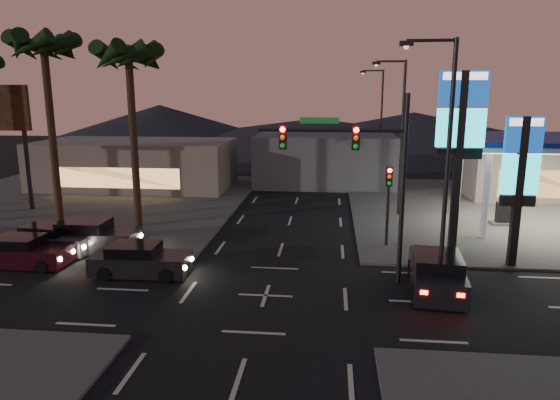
# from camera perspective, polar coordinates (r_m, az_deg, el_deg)

# --- Properties ---
(ground) EXTENTS (140.00, 140.00, 0.00)m
(ground) POSITION_cam_1_polar(r_m,az_deg,el_deg) (20.49, -1.65, -10.86)
(ground) COLOR black
(ground) RESTS_ON ground
(corner_lot_ne) EXTENTS (24.00, 24.00, 0.12)m
(corner_lot_ne) POSITION_cam_1_polar(r_m,az_deg,el_deg) (38.06, 26.49, -1.16)
(corner_lot_ne) COLOR #47443F
(corner_lot_ne) RESTS_ON ground
(corner_lot_nw) EXTENTS (24.00, 24.00, 0.12)m
(corner_lot_nw) POSITION_cam_1_polar(r_m,az_deg,el_deg) (40.10, -21.75, -0.11)
(corner_lot_nw) COLOR #47443F
(corner_lot_nw) RESTS_ON ground
(convenience_store) EXTENTS (10.00, 6.00, 4.00)m
(convenience_store) POSITION_cam_1_polar(r_m,az_deg,el_deg) (43.02, 26.94, 2.85)
(convenience_store) COLOR #726B5B
(convenience_store) RESTS_ON ground
(pylon_sign_tall) EXTENTS (2.20, 0.35, 9.00)m
(pylon_sign_tall) POSITION_cam_1_polar(r_m,az_deg,el_deg) (24.96, 19.94, 7.75)
(pylon_sign_tall) COLOR black
(pylon_sign_tall) RESTS_ON ground
(pylon_sign_short) EXTENTS (1.60, 0.35, 7.00)m
(pylon_sign_short) POSITION_cam_1_polar(r_m,az_deg,el_deg) (24.92, 25.79, 3.22)
(pylon_sign_short) COLOR black
(pylon_sign_short) RESTS_ON ground
(traffic_signal_mast) EXTENTS (6.10, 0.39, 8.00)m
(traffic_signal_mast) POSITION_cam_1_polar(r_m,az_deg,el_deg) (20.89, 9.28, 4.35)
(traffic_signal_mast) COLOR black
(traffic_signal_mast) RESTS_ON ground
(pedestal_signal) EXTENTS (0.32, 0.39, 4.30)m
(pedestal_signal) POSITION_cam_1_polar(r_m,az_deg,el_deg) (26.33, 12.29, 0.76)
(pedestal_signal) COLOR black
(pedestal_signal) RESTS_ON ground
(streetlight_near) EXTENTS (2.14, 0.25, 10.00)m
(streetlight_near) POSITION_cam_1_polar(r_m,az_deg,el_deg) (20.27, 18.12, 5.06)
(streetlight_near) COLOR black
(streetlight_near) RESTS_ON ground
(streetlight_mid) EXTENTS (2.14, 0.25, 10.00)m
(streetlight_mid) POSITION_cam_1_polar(r_m,az_deg,el_deg) (33.04, 13.44, 7.89)
(streetlight_mid) COLOR black
(streetlight_mid) RESTS_ON ground
(streetlight_far) EXTENTS (2.14, 0.25, 10.00)m
(streetlight_far) POSITION_cam_1_polar(r_m,az_deg,el_deg) (46.93, 11.25, 9.19)
(streetlight_far) COLOR black
(streetlight_far) RESTS_ON ground
(palm_a) EXTENTS (4.41, 4.41, 10.86)m
(palm_a) POSITION_cam_1_polar(r_m,az_deg,el_deg) (30.46, -16.87, 14.35)
(palm_a) COLOR black
(palm_a) RESTS_ON ground
(palm_b) EXTENTS (4.41, 4.41, 11.46)m
(palm_b) POSITION_cam_1_polar(r_m,az_deg,el_deg) (32.71, -25.31, 14.50)
(palm_b) COLOR black
(palm_b) RESTS_ON ground
(building_far_west) EXTENTS (16.00, 8.00, 4.00)m
(building_far_west) POSITION_cam_1_polar(r_m,az_deg,el_deg) (44.31, -16.10, 3.94)
(building_far_west) COLOR #726B5B
(building_far_west) RESTS_ON ground
(building_far_mid) EXTENTS (12.00, 9.00, 4.40)m
(building_far_mid) POSITION_cam_1_polar(r_m,az_deg,el_deg) (45.06, 5.19, 4.76)
(building_far_mid) COLOR #4C4C51
(building_far_mid) RESTS_ON ground
(hill_left) EXTENTS (40.00, 40.00, 6.00)m
(hill_left) POSITION_cam_1_polar(r_m,az_deg,el_deg) (83.49, -13.53, 8.46)
(hill_left) COLOR black
(hill_left) RESTS_ON ground
(hill_right) EXTENTS (50.00, 50.00, 5.00)m
(hill_right) POSITION_cam_1_polar(r_m,az_deg,el_deg) (79.85, 15.00, 7.87)
(hill_right) COLOR black
(hill_right) RESTS_ON ground
(hill_center) EXTENTS (60.00, 60.00, 4.00)m
(hill_center) POSITION_cam_1_polar(r_m,az_deg,el_deg) (78.95, 4.07, 7.84)
(hill_center) COLOR black
(hill_center) RESTS_ON ground
(car_lane_a_front) EXTENTS (4.45, 1.97, 1.43)m
(car_lane_a_front) POSITION_cam_1_polar(r_m,az_deg,el_deg) (23.30, -15.73, -6.68)
(car_lane_a_front) COLOR black
(car_lane_a_front) RESTS_ON ground
(car_lane_a_mid) EXTENTS (4.38, 1.91, 1.41)m
(car_lane_a_mid) POSITION_cam_1_polar(r_m,az_deg,el_deg) (26.51, -27.32, -5.33)
(car_lane_a_mid) COLOR black
(car_lane_a_mid) RESTS_ON ground
(car_lane_b_front) EXTENTS (4.56, 2.30, 1.44)m
(car_lane_b_front) POSITION_cam_1_polar(r_m,az_deg,el_deg) (28.06, -24.62, -4.12)
(car_lane_b_front) COLOR slate
(car_lane_b_front) RESTS_ON ground
(car_lane_b_mid) EXTENTS (4.94, 2.16, 1.59)m
(car_lane_b_mid) POSITION_cam_1_polar(r_m,az_deg,el_deg) (27.59, -20.89, -3.92)
(car_lane_b_mid) COLOR black
(car_lane_b_mid) RESTS_ON ground
(suv_station) EXTENTS (2.49, 4.98, 1.60)m
(suv_station) POSITION_cam_1_polar(r_m,az_deg,el_deg) (21.79, 17.44, -7.91)
(suv_station) COLOR black
(suv_station) RESTS_ON ground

